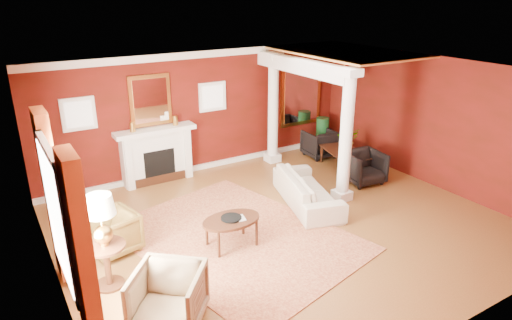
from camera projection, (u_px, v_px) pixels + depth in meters
ground at (285, 225)px, 8.73m from camera, size 8.00×8.00×0.00m
room_shell at (287, 124)px, 8.02m from camera, size 8.04×7.04×2.92m
fireplace at (157, 155)px, 10.51m from camera, size 1.85×0.42×1.29m
overmantel_mirror at (150, 100)px, 10.18m from camera, size 0.95×0.07×1.15m
flank_window_left at (78, 114)px, 9.46m from camera, size 0.70×0.07×0.70m
flank_window_right at (213, 97)px, 10.98m from camera, size 0.70×0.07×0.70m
left_window at (64, 224)px, 5.85m from camera, size 0.21×2.55×2.60m
column_front at (346, 136)px, 9.30m from camera, size 0.36×0.36×2.80m
column_back at (273, 108)px, 11.45m from camera, size 0.36×0.36×2.80m
header_beam at (301, 66)px, 10.15m from camera, size 0.30×3.20×0.32m
amber_ceiling at (345, 52)px, 10.50m from camera, size 2.30×3.40×0.04m
dining_mirror at (301, 94)px, 12.35m from camera, size 1.30×0.07×1.70m
chandelier at (344, 78)px, 10.79m from camera, size 0.60×0.62×0.75m
crown_trim at (201, 54)px, 10.49m from camera, size 8.00×0.08×0.16m
base_trim at (206, 166)px, 11.47m from camera, size 8.00×0.08×0.12m
rug at (237, 237)px, 8.28m from camera, size 4.07×4.86×0.02m
sofa at (308, 185)px, 9.45m from camera, size 1.24×2.27×0.85m
armchair_leopard at (112, 231)px, 7.72m from camera, size 0.88×0.91×0.79m
armchair_stripe at (168, 296)px, 6.01m from camera, size 1.21×1.20×0.91m
coffee_table at (231, 221)px, 7.86m from camera, size 1.05×1.05×0.53m
coffee_book at (235, 213)px, 7.79m from camera, size 0.17×0.05×0.23m
side_table at (102, 226)px, 6.60m from camera, size 0.61×0.61×1.51m
dining_table at (345, 155)px, 11.27m from camera, size 0.82×1.46×0.77m
dining_chair_near at (364, 166)px, 10.50m from camera, size 0.88×0.84×0.83m
dining_chair_far at (320, 142)px, 12.16m from camera, size 0.82×0.78×0.79m
green_urn at (322, 138)px, 12.63m from camera, size 0.39×0.39×0.95m
potted_plant at (348, 131)px, 11.02m from camera, size 0.60×0.65×0.47m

